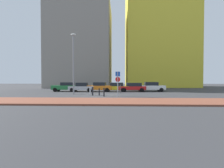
% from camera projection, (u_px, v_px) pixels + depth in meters
% --- Properties ---
extents(ground_plane, '(120.00, 120.00, 0.00)m').
position_uv_depth(ground_plane, '(105.00, 95.00, 21.43)').
color(ground_plane, '#38383A').
extents(sidewalk_brick, '(40.00, 4.49, 0.14)m').
position_uv_depth(sidewalk_brick, '(99.00, 101.00, 14.82)').
color(sidewalk_brick, brown).
rests_on(sidewalk_brick, ground).
extents(parked_car_green, '(4.35, 2.07, 1.50)m').
position_uv_depth(parked_car_green, '(66.00, 87.00, 28.17)').
color(parked_car_green, '#237238').
rests_on(parked_car_green, ground).
extents(parked_car_silver, '(4.08, 2.02, 1.46)m').
position_uv_depth(parked_car_silver, '(82.00, 87.00, 27.72)').
color(parked_car_silver, '#B7BABF').
rests_on(parked_car_silver, ground).
extents(parked_car_orange, '(4.34, 2.26, 1.51)m').
position_uv_depth(parked_car_orange, '(99.00, 87.00, 27.88)').
color(parked_car_orange, orange).
rests_on(parked_car_orange, ground).
extents(parked_car_yellow, '(4.27, 1.99, 1.47)m').
position_uv_depth(parked_car_yellow, '(116.00, 87.00, 27.85)').
color(parked_car_yellow, gold).
rests_on(parked_car_yellow, ground).
extents(parked_car_red, '(4.41, 2.05, 1.43)m').
position_uv_depth(parked_car_red, '(132.00, 87.00, 27.73)').
color(parked_car_red, red).
rests_on(parked_car_red, ground).
extents(parked_car_white, '(4.52, 1.99, 1.55)m').
position_uv_depth(parked_car_white, '(151.00, 87.00, 27.90)').
color(parked_car_white, white).
rests_on(parked_car_white, ground).
extents(parking_sign_post, '(0.58, 0.20, 2.91)m').
position_uv_depth(parking_sign_post, '(118.00, 81.00, 20.00)').
color(parking_sign_post, gray).
rests_on(parking_sign_post, ground).
extents(parking_meter, '(0.18, 0.14, 1.46)m').
position_uv_depth(parking_meter, '(120.00, 87.00, 23.88)').
color(parking_meter, '#4C4C51').
rests_on(parking_meter, ground).
extents(street_lamp, '(0.70, 0.36, 8.04)m').
position_uv_depth(street_lamp, '(73.00, 59.00, 22.64)').
color(street_lamp, gray).
rests_on(street_lamp, ground).
extents(traffic_bollard_near, '(0.15, 0.15, 1.01)m').
position_uv_depth(traffic_bollard_near, '(90.00, 90.00, 23.43)').
color(traffic_bollard_near, '#B7B7BC').
rests_on(traffic_bollard_near, ground).
extents(traffic_bollard_mid, '(0.18, 0.18, 1.05)m').
position_uv_depth(traffic_bollard_mid, '(93.00, 91.00, 20.90)').
color(traffic_bollard_mid, black).
rests_on(traffic_bollard_mid, ground).
extents(traffic_bollard_far, '(0.15, 0.15, 0.98)m').
position_uv_depth(traffic_bollard_far, '(104.00, 92.00, 19.70)').
color(traffic_bollard_far, black).
rests_on(traffic_bollard_far, ground).
extents(traffic_bollard_edge, '(0.15, 0.15, 0.87)m').
position_uv_depth(traffic_bollard_edge, '(99.00, 92.00, 20.93)').
color(traffic_bollard_edge, black).
rests_on(traffic_bollard_edge, ground).
extents(building_colorful_midrise, '(17.58, 14.61, 29.14)m').
position_uv_depth(building_colorful_midrise, '(158.00, 34.00, 47.10)').
color(building_colorful_midrise, gold).
rests_on(building_colorful_midrise, ground).
extents(building_under_construction, '(14.80, 15.73, 21.58)m').
position_uv_depth(building_under_construction, '(82.00, 46.00, 44.85)').
color(building_under_construction, gray).
rests_on(building_under_construction, ground).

